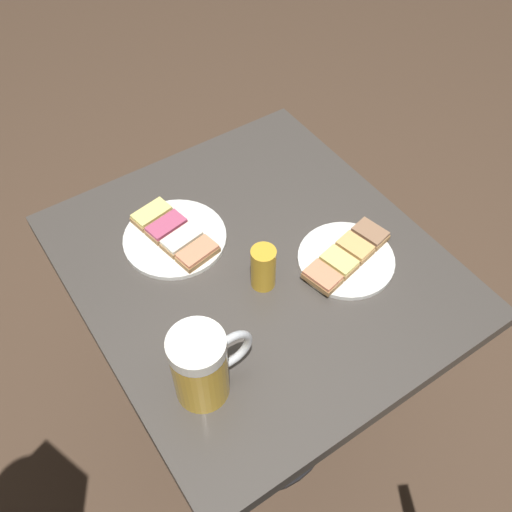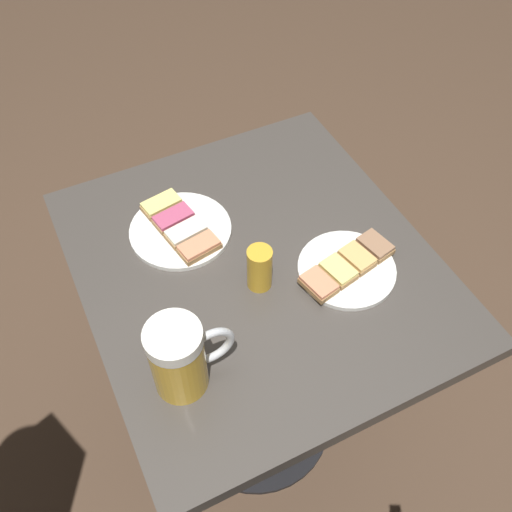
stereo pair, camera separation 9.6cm
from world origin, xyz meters
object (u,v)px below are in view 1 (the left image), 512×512
Objects in this scene: plate_far at (175,236)px; beer_mug at (202,365)px; plate_near at (346,258)px; beer_glass_small at (263,268)px.

beer_mug is at bearing 159.72° from plate_far.
beer_mug reaches higher than plate_far.
plate_near is 0.99× the size of plate_far.
plate_near is at bearing -105.86° from beer_glass_small.
beer_mug reaches higher than beer_glass_small.
plate_near is 0.35m from plate_far.
beer_mug is at bearing 102.02° from plate_near.
plate_far is 0.35m from beer_mug.
beer_glass_small reaches higher than plate_near.
beer_mug is 0.24m from beer_glass_small.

